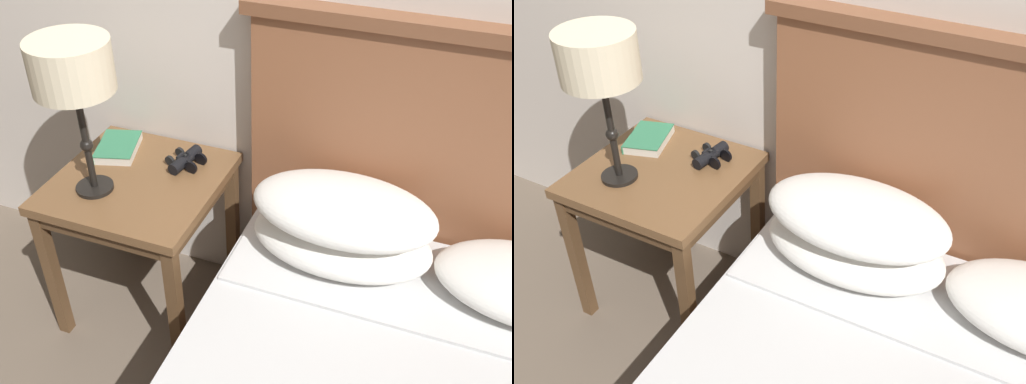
{
  "view_description": "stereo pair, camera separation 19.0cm",
  "coord_description": "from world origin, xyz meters",
  "views": [
    {
      "loc": [
        0.46,
        -0.84,
        1.87
      ],
      "look_at": [
        -0.08,
        0.59,
        0.73
      ],
      "focal_mm": 42.0,
      "sensor_mm": 36.0,
      "label": 1
    },
    {
      "loc": [
        0.63,
        -0.76,
        1.87
      ],
      "look_at": [
        -0.08,
        0.59,
        0.73
      ],
      "focal_mm": 42.0,
      "sensor_mm": 36.0,
      "label": 2
    }
  ],
  "objects": [
    {
      "name": "nightstand",
      "position": [
        -0.56,
        0.64,
        0.55
      ],
      "size": [
        0.58,
        0.58,
        0.63
      ],
      "color": "brown",
      "rests_on": "ground_plane"
    },
    {
      "name": "table_lamp",
      "position": [
        -0.66,
        0.53,
        1.08
      ],
      "size": [
        0.26,
        0.26,
        0.55
      ],
      "color": "black",
      "rests_on": "nightstand"
    },
    {
      "name": "binoculars_pair",
      "position": [
        -0.43,
        0.78,
        0.65
      ],
      "size": [
        0.15,
        0.16,
        0.05
      ],
      "color": "black",
      "rests_on": "nightstand"
    },
    {
      "name": "book_on_nightstand",
      "position": [
        -0.72,
        0.77,
        0.65
      ],
      "size": [
        0.2,
        0.23,
        0.04
      ],
      "color": "silver",
      "rests_on": "nightstand"
    }
  ]
}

